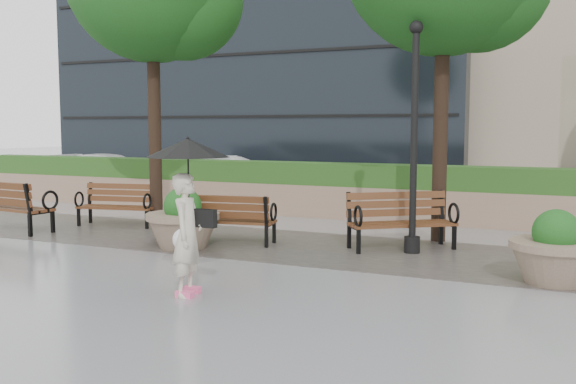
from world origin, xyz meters
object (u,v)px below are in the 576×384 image
at_px(lamppost, 414,153).
at_px(bench_0, 11,216).
at_px(planter_left, 183,225).
at_px(bench_2, 228,229).
at_px(pedestrian, 188,201).
at_px(planter_right, 555,255).
at_px(car_left, 110,172).
at_px(bench_1, 118,214).
at_px(car_right, 230,176).
at_px(bench_3, 401,233).

bearing_deg(lamppost, bench_0, -171.94).
distance_m(planter_left, lamppost, 4.39).
xyz_separation_m(bench_2, pedestrian, (1.40, -3.50, 0.99)).
bearing_deg(planter_right, car_left, 150.32).
bearing_deg(planter_right, bench_2, 171.54).
height_order(planter_right, lamppost, lamppost).
relative_size(bench_1, pedestrian, 0.89).
xyz_separation_m(planter_left, car_right, (-3.76, 8.40, 0.20)).
bearing_deg(bench_0, bench_1, -131.14).
distance_m(bench_3, pedestrian, 4.77).
distance_m(planter_right, car_right, 13.23).
xyz_separation_m(planter_left, pedestrian, (1.92, -2.74, 0.83)).
bearing_deg(planter_left, bench_3, 23.09).
bearing_deg(bench_0, pedestrian, 161.26).
distance_m(planter_left, pedestrian, 3.45).
distance_m(planter_right, lamppost, 3.10).
xyz_separation_m(bench_3, pedestrian, (-1.78, -4.32, 0.96)).
relative_size(lamppost, car_left, 0.93).
distance_m(planter_left, car_left, 12.30).
bearing_deg(planter_right, car_right, 139.97).
relative_size(bench_0, planter_right, 1.63).
relative_size(bench_2, pedestrian, 0.89).
relative_size(planter_left, lamppost, 0.33).
xyz_separation_m(bench_1, pedestrian, (4.77, -4.38, 0.99)).
relative_size(bench_3, planter_right, 1.55).
xyz_separation_m(bench_2, lamppost, (3.45, 0.53, 1.51)).
height_order(car_right, pedestrian, pedestrian).
xyz_separation_m(bench_1, bench_2, (3.38, -0.88, 0.00)).
xyz_separation_m(planter_left, planter_right, (6.37, -0.11, -0.02)).
distance_m(bench_0, planter_right, 10.84).
xyz_separation_m(planter_right, car_left, (-15.19, 8.66, 0.21)).
bearing_deg(bench_3, car_right, 100.63).
bearing_deg(planter_right, bench_3, 147.75).
height_order(bench_2, car_left, car_left).
height_order(bench_0, pedestrian, pedestrian).
bearing_deg(car_right, bench_0, 172.17).
distance_m(planter_right, pedestrian, 5.24).
xyz_separation_m(planter_right, car_right, (-10.13, 8.51, 0.22)).
xyz_separation_m(car_right, pedestrian, (5.68, -11.14, 0.63)).
bearing_deg(bench_1, car_right, 87.09).
height_order(bench_1, car_right, car_right).
height_order(planter_right, car_right, car_right).
distance_m(planter_right, car_left, 17.49).
bearing_deg(bench_3, bench_1, 142.50).
relative_size(bench_0, bench_2, 1.13).
bearing_deg(pedestrian, planter_right, -70.49).
height_order(planter_left, lamppost, lamppost).
bearing_deg(lamppost, planter_left, -161.92).
distance_m(bench_1, planter_left, 3.30).
bearing_deg(bench_1, bench_0, -146.96).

